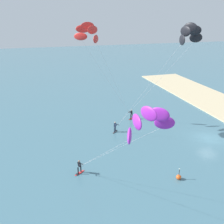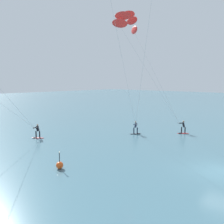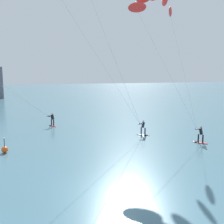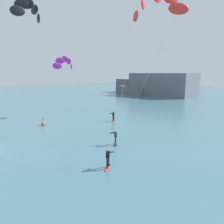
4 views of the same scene
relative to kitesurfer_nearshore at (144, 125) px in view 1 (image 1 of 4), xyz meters
name	(u,v)px [view 1 (image 1 of 4)]	position (x,y,z in m)	size (l,w,h in m)	color
ground_plane	(209,138)	(12.36, -16.00, -9.29)	(240.00, 240.00, 0.00)	#426B7A
kitesurfer_nearshore	(144,125)	(0.00, 0.00, 0.00)	(11.46, 7.12, 10.87)	red
kitesurfer_mid_water	(90,36)	(20.85, -0.41, 4.91)	(6.25, 9.91, 16.04)	red
kitesurfer_far_out	(185,39)	(10.10, -9.06, 5.11)	(11.23, 8.78, 16.21)	#333338
marker_buoy	(179,177)	(4.66, -6.54, -8.99)	(0.56, 0.56, 1.38)	#EA5119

